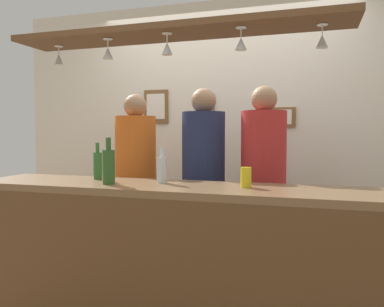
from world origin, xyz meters
TOP-DOWN VIEW (x-y plane):
  - back_wall at (0.00, 1.10)m, footprint 4.40×0.06m
  - bar_counter at (0.00, -0.50)m, footprint 2.70×0.55m
  - overhead_glass_rack at (0.00, -0.30)m, footprint 2.20×0.36m
  - hanging_wineglass_far_left at (-0.88, -0.27)m, footprint 0.07×0.07m
  - hanging_wineglass_left at (-0.44, -0.35)m, footprint 0.07×0.07m
  - hanging_wineglass_center_left at (-0.02, -0.36)m, footprint 0.07×0.07m
  - hanging_wineglass_center at (0.45, -0.36)m, footprint 0.07×0.07m
  - hanging_wineglass_center_right at (0.90, -0.28)m, footprint 0.07×0.07m
  - person_left_orange_shirt at (-0.56, 0.31)m, footprint 0.34×0.34m
  - person_middle_navy_shirt at (0.03, 0.31)m, footprint 0.34×0.34m
  - person_right_red_shirt at (0.50, 0.31)m, footprint 0.34×0.34m
  - bottle_soda_clear at (-0.09, -0.28)m, footprint 0.06×0.06m
  - bottle_beer_green_import at (-0.60, -0.23)m, footprint 0.06×0.06m
  - bottle_champagne_green at (-0.39, -0.44)m, footprint 0.08×0.08m
  - drink_can at (0.47, -0.32)m, footprint 0.07×0.07m
  - picture_frame_lower_pair at (0.55, 1.06)m, footprint 0.30×0.02m
  - picture_frame_caricature at (-0.69, 1.06)m, footprint 0.26×0.02m
  - picture_frame_crest at (-0.16, 1.06)m, footprint 0.18×0.02m

SIDE VIEW (x-z plane):
  - bar_counter at x=0.00m, z-range 0.18..1.16m
  - person_left_orange_shirt at x=-0.56m, z-range 0.17..1.80m
  - person_middle_navy_shirt at x=0.03m, z-range 0.17..1.84m
  - person_right_red_shirt at x=0.50m, z-range 0.17..1.84m
  - drink_can at x=0.47m, z-range 0.99..1.11m
  - bottle_soda_clear at x=-0.09m, z-range 0.96..1.19m
  - bottle_beer_green_import at x=-0.60m, z-range 0.96..1.22m
  - bottle_champagne_green at x=-0.39m, z-range 0.95..1.25m
  - back_wall at x=0.00m, z-range 0.00..2.60m
  - picture_frame_lower_pair at x=0.55m, z-range 1.37..1.55m
  - picture_frame_crest at x=-0.16m, z-range 1.44..1.70m
  - picture_frame_caricature at x=-0.69m, z-range 1.41..1.75m
  - hanging_wineglass_far_left at x=-0.88m, z-range 1.78..1.91m
  - hanging_wineglass_left at x=-0.44m, z-range 1.78..1.91m
  - hanging_wineglass_center_left at x=-0.02m, z-range 1.78..1.91m
  - hanging_wineglass_center at x=0.45m, z-range 1.78..1.91m
  - hanging_wineglass_center_right at x=0.90m, z-range 1.78..1.91m
  - overhead_glass_rack at x=0.00m, z-range 1.93..1.97m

